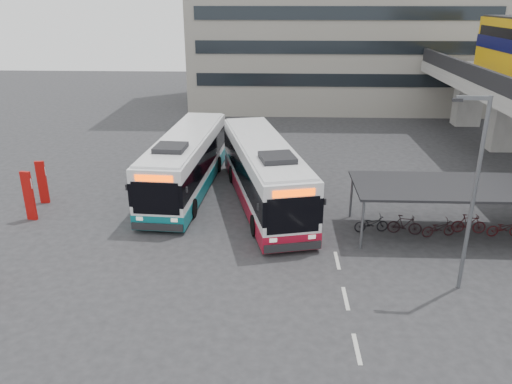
{
  "coord_description": "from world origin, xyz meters",
  "views": [
    {
      "loc": [
        -0.31,
        -19.71,
        10.96
      ],
      "look_at": [
        -1.25,
        3.13,
        2.0
      ],
      "focal_mm": 35.0,
      "sensor_mm": 36.0,
      "label": 1
    }
  ],
  "objects_px": {
    "bus_main": "(264,173)",
    "pedestrian": "(155,201)",
    "lamp_post": "(473,185)",
    "bus_teal": "(186,163)"
  },
  "relations": [
    {
      "from": "lamp_post",
      "to": "pedestrian",
      "type": "bearing_deg",
      "value": 156.01
    },
    {
      "from": "bus_main",
      "to": "lamp_post",
      "type": "height_order",
      "value": "lamp_post"
    },
    {
      "from": "lamp_post",
      "to": "bus_main",
      "type": "bearing_deg",
      "value": 134.78
    },
    {
      "from": "pedestrian",
      "to": "bus_main",
      "type": "bearing_deg",
      "value": -66.11
    },
    {
      "from": "bus_main",
      "to": "bus_teal",
      "type": "distance_m",
      "value": 5.05
    },
    {
      "from": "bus_main",
      "to": "bus_teal",
      "type": "bearing_deg",
      "value": 145.57
    },
    {
      "from": "pedestrian",
      "to": "lamp_post",
      "type": "relative_size",
      "value": 0.2
    },
    {
      "from": "bus_teal",
      "to": "pedestrian",
      "type": "height_order",
      "value": "bus_teal"
    },
    {
      "from": "bus_main",
      "to": "lamp_post",
      "type": "bearing_deg",
      "value": -60.43
    },
    {
      "from": "bus_main",
      "to": "pedestrian",
      "type": "xyz_separation_m",
      "value": [
        -5.76,
        -1.94,
        -1.0
      ]
    }
  ]
}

